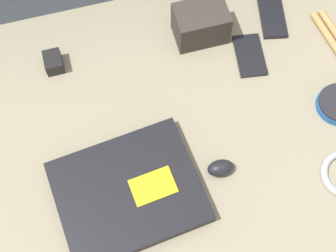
{
  "coord_description": "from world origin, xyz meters",
  "views": [
    {
      "loc": [
        -0.11,
        -0.4,
        1.08
      ],
      "look_at": [
        0.0,
        0.0,
        0.14
      ],
      "focal_mm": 50.0,
      "sensor_mm": 36.0,
      "label": 1
    }
  ],
  "objects_px": {
    "computer_mouse": "(220,168)",
    "charger_brick": "(54,62)",
    "camera_pouch": "(201,24)",
    "laptop": "(128,192)",
    "phone_silver": "(250,55)",
    "phone_small": "(272,17)"
  },
  "relations": [
    {
      "from": "camera_pouch",
      "to": "charger_brick",
      "type": "xyz_separation_m",
      "value": [
        -0.36,
        0.0,
        -0.03
      ]
    },
    {
      "from": "laptop",
      "to": "phone_small",
      "type": "xyz_separation_m",
      "value": [
        0.45,
        0.34,
        -0.01
      ]
    },
    {
      "from": "phone_silver",
      "to": "charger_brick",
      "type": "height_order",
      "value": "charger_brick"
    },
    {
      "from": "laptop",
      "to": "phone_small",
      "type": "distance_m",
      "value": 0.56
    },
    {
      "from": "charger_brick",
      "to": "camera_pouch",
      "type": "bearing_deg",
      "value": -0.68
    },
    {
      "from": "phone_small",
      "to": "camera_pouch",
      "type": "relative_size",
      "value": 1.05
    },
    {
      "from": "charger_brick",
      "to": "phone_silver",
      "type": "bearing_deg",
      "value": -11.89
    },
    {
      "from": "charger_brick",
      "to": "laptop",
      "type": "bearing_deg",
      "value": -74.45
    },
    {
      "from": "phone_silver",
      "to": "phone_small",
      "type": "distance_m",
      "value": 0.13
    },
    {
      "from": "phone_silver",
      "to": "phone_small",
      "type": "height_order",
      "value": "phone_small"
    },
    {
      "from": "camera_pouch",
      "to": "charger_brick",
      "type": "distance_m",
      "value": 0.36
    },
    {
      "from": "computer_mouse",
      "to": "charger_brick",
      "type": "distance_m",
      "value": 0.46
    },
    {
      "from": "computer_mouse",
      "to": "phone_silver",
      "type": "height_order",
      "value": "computer_mouse"
    },
    {
      "from": "laptop",
      "to": "computer_mouse",
      "type": "distance_m",
      "value": 0.2
    },
    {
      "from": "phone_silver",
      "to": "laptop",
      "type": "bearing_deg",
      "value": -136.63
    },
    {
      "from": "computer_mouse",
      "to": "camera_pouch",
      "type": "xyz_separation_m",
      "value": [
        0.06,
        0.35,
        0.03
      ]
    },
    {
      "from": "phone_small",
      "to": "charger_brick",
      "type": "height_order",
      "value": "charger_brick"
    },
    {
      "from": "phone_small",
      "to": "charger_brick",
      "type": "xyz_separation_m",
      "value": [
        -0.54,
        0.01,
        0.01
      ]
    },
    {
      "from": "computer_mouse",
      "to": "phone_silver",
      "type": "relative_size",
      "value": 0.48
    },
    {
      "from": "laptop",
      "to": "phone_small",
      "type": "bearing_deg",
      "value": 31.29
    },
    {
      "from": "computer_mouse",
      "to": "phone_small",
      "type": "relative_size",
      "value": 0.45
    },
    {
      "from": "computer_mouse",
      "to": "camera_pouch",
      "type": "relative_size",
      "value": 0.48
    }
  ]
}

